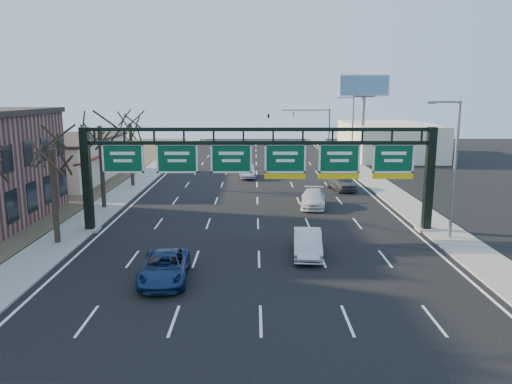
{
  "coord_description": "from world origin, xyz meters",
  "views": [
    {
      "loc": [
        -0.26,
        -25.58,
        9.42
      ],
      "look_at": [
        -0.16,
        5.81,
        3.2
      ],
      "focal_mm": 35.0,
      "sensor_mm": 36.0,
      "label": 1
    }
  ],
  "objects_px": {
    "sign_gantry": "(261,165)",
    "car_white_wagon": "(313,199)",
    "car_silver_sedan": "(307,243)",
    "car_blue_suv": "(164,267)"
  },
  "relations": [
    {
      "from": "sign_gantry",
      "to": "car_white_wagon",
      "type": "bearing_deg",
      "value": 58.86
    },
    {
      "from": "car_silver_sedan",
      "to": "car_blue_suv",
      "type": "bearing_deg",
      "value": -149.05
    },
    {
      "from": "car_silver_sedan",
      "to": "sign_gantry",
      "type": "bearing_deg",
      "value": 120.53
    },
    {
      "from": "car_blue_suv",
      "to": "car_white_wagon",
      "type": "xyz_separation_m",
      "value": [
        9.56,
        16.85,
        0.0
      ]
    },
    {
      "from": "car_blue_suv",
      "to": "car_silver_sedan",
      "type": "height_order",
      "value": "car_silver_sedan"
    },
    {
      "from": "car_blue_suv",
      "to": "car_white_wagon",
      "type": "relative_size",
      "value": 1.04
    },
    {
      "from": "sign_gantry",
      "to": "car_blue_suv",
      "type": "height_order",
      "value": "sign_gantry"
    },
    {
      "from": "sign_gantry",
      "to": "car_white_wagon",
      "type": "height_order",
      "value": "sign_gantry"
    },
    {
      "from": "car_blue_suv",
      "to": "car_silver_sedan",
      "type": "bearing_deg",
      "value": 23.26
    },
    {
      "from": "sign_gantry",
      "to": "car_silver_sedan",
      "type": "distance_m",
      "value": 7.19
    }
  ]
}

